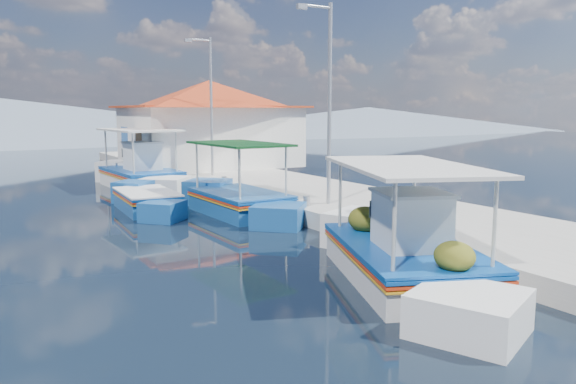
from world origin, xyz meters
TOP-DOWN VIEW (x-y plane):
  - ground at (0.00, 0.00)m, footprint 160.00×160.00m
  - quay at (5.90, 6.00)m, footprint 5.00×44.00m
  - bollards at (3.80, 5.25)m, footprint 0.20×17.20m
  - main_caique at (2.28, -3.82)m, footprint 4.16×7.23m
  - caique_green_canopy at (2.65, 4.33)m, footprint 2.20×6.93m
  - caique_blue_hull at (0.24, 6.51)m, footprint 1.85×5.63m
  - caique_far at (1.72, 12.30)m, footprint 2.68×8.11m
  - harbor_building at (6.20, 15.00)m, footprint 10.49×10.49m
  - lamp_post_near at (4.51, 2.00)m, footprint 1.21×0.14m
  - lamp_post_far at (4.51, 11.00)m, footprint 1.21×0.14m
  - mountain_ridge at (6.54, 56.00)m, footprint 171.40×96.00m

SIDE VIEW (x-z plane):
  - ground at x=0.00m, z-range 0.00..0.00m
  - quay at x=5.90m, z-range 0.00..0.50m
  - caique_blue_hull at x=0.24m, z-range -0.23..0.77m
  - caique_green_canopy at x=2.65m, z-range -0.91..1.68m
  - main_caique at x=2.28m, z-range -0.79..1.78m
  - caique_far at x=1.72m, z-range -0.90..1.95m
  - bollards at x=3.80m, z-range 0.50..0.80m
  - mountain_ridge at x=6.54m, z-range -0.71..4.79m
  - harbor_building at x=6.20m, z-range 0.58..4.98m
  - lamp_post_near at x=4.51m, z-range 0.85..6.85m
  - lamp_post_far at x=4.51m, z-range 0.85..6.85m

